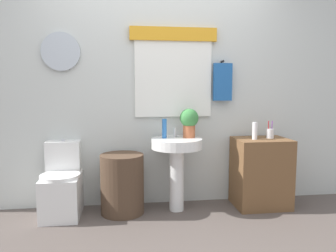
{
  "coord_description": "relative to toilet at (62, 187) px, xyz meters",
  "views": [
    {
      "loc": [
        -0.36,
        -2.39,
        1.27
      ],
      "look_at": [
        0.08,
        0.8,
        0.89
      ],
      "focal_mm": 34.94,
      "sensor_mm": 36.0,
      "label": 1
    }
  ],
  "objects": [
    {
      "name": "back_wall",
      "position": [
        0.98,
        0.27,
        1.02
      ],
      "size": [
        4.4,
        0.18,
        2.6
      ],
      "color": "silver",
      "rests_on": "ground_plane"
    },
    {
      "name": "laundry_hamper",
      "position": [
        0.59,
        -0.03,
        0.02
      ],
      "size": [
        0.44,
        0.44,
        0.6
      ],
      "primitive_type": "cylinder",
      "color": "#4C3828",
      "rests_on": "ground_plane"
    },
    {
      "name": "soap_bottle",
      "position": [
        1.03,
        0.02,
        0.57
      ],
      "size": [
        0.05,
        0.05,
        0.2
      ],
      "primitive_type": "cylinder",
      "color": "#2D6BB7",
      "rests_on": "pedestal_sink"
    },
    {
      "name": "lotion_bottle",
      "position": [
        1.96,
        -0.07,
        0.54
      ],
      "size": [
        0.05,
        0.05,
        0.18
      ],
      "primitive_type": "cylinder",
      "color": "white",
      "rests_on": "wooden_cabinet"
    },
    {
      "name": "toilet",
      "position": [
        0.0,
        0.0,
        0.0
      ],
      "size": [
        0.38,
        0.51,
        0.75
      ],
      "color": "white",
      "rests_on": "ground_plane"
    },
    {
      "name": "ground_plane",
      "position": [
        0.97,
        -0.88,
        -0.29
      ],
      "size": [
        8.0,
        8.0,
        0.0
      ],
      "primitive_type": "plane",
      "color": "#564C47"
    },
    {
      "name": "potted_plant",
      "position": [
        1.29,
        0.03,
        0.64
      ],
      "size": [
        0.19,
        0.19,
        0.3
      ],
      "color": "#AD5B38",
      "rests_on": "pedestal_sink"
    },
    {
      "name": "wooden_cabinet",
      "position": [
        2.06,
        -0.03,
        0.08
      ],
      "size": [
        0.56,
        0.44,
        0.73
      ],
      "primitive_type": "cube",
      "color": "brown",
      "rests_on": "ground_plane"
    },
    {
      "name": "pedestal_sink",
      "position": [
        1.15,
        -0.03,
        0.28
      ],
      "size": [
        0.52,
        0.52,
        0.75
      ],
      "color": "white",
      "rests_on": "ground_plane"
    },
    {
      "name": "toothbrush_cup",
      "position": [
        2.16,
        -0.01,
        0.5
      ],
      "size": [
        0.08,
        0.08,
        0.19
      ],
      "color": "silver",
      "rests_on": "wooden_cabinet"
    },
    {
      "name": "faucet",
      "position": [
        1.15,
        0.09,
        0.52
      ],
      "size": [
        0.03,
        0.03,
        0.1
      ],
      "primitive_type": "cylinder",
      "color": "silver",
      "rests_on": "pedestal_sink"
    }
  ]
}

